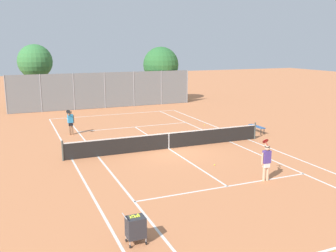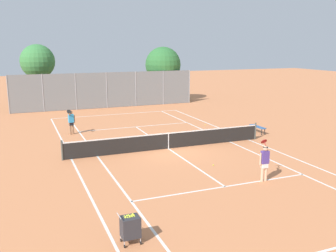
{
  "view_description": "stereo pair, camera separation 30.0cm",
  "coord_description": "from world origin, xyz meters",
  "px_view_note": "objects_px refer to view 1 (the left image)",
  "views": [
    {
      "loc": [
        -8.11,
        -19.24,
        5.88
      ],
      "look_at": [
        0.58,
        1.5,
        1.0
      ],
      "focal_mm": 40.0,
      "sensor_mm": 36.0,
      "label": 1
    },
    {
      "loc": [
        -7.83,
        -19.35,
        5.88
      ],
      "look_at": [
        0.58,
        1.5,
        1.0
      ],
      "focal_mm": 40.0,
      "sensor_mm": 36.0,
      "label": 2
    }
  ],
  "objects_px": {
    "tree_behind_right": "(161,66)",
    "tree_behind_left": "(36,62)",
    "player_far_left": "(70,121)",
    "tennis_net": "(169,140)",
    "courtside_bench": "(257,127)",
    "player_near_side": "(266,160)",
    "loose_tennis_ball_0": "(214,165)",
    "ball_cart": "(136,227)",
    "loose_tennis_ball_1": "(204,125)"
  },
  "relations": [
    {
      "from": "tree_behind_right",
      "to": "tree_behind_left",
      "type": "bearing_deg",
      "value": 172.03
    },
    {
      "from": "player_far_left",
      "to": "tennis_net",
      "type": "bearing_deg",
      "value": -50.69
    },
    {
      "from": "player_far_left",
      "to": "courtside_bench",
      "type": "relative_size",
      "value": 1.18
    },
    {
      "from": "player_near_side",
      "to": "loose_tennis_ball_0",
      "type": "height_order",
      "value": "player_near_side"
    },
    {
      "from": "ball_cart",
      "to": "player_far_left",
      "type": "xyz_separation_m",
      "value": [
        0.33,
        15.07,
        0.39
      ]
    },
    {
      "from": "ball_cart",
      "to": "loose_tennis_ball_0",
      "type": "xyz_separation_m",
      "value": [
        5.92,
        5.62,
        -0.5
      ]
    },
    {
      "from": "player_far_left",
      "to": "tree_behind_right",
      "type": "distance_m",
      "value": 16.29
    },
    {
      "from": "player_far_left",
      "to": "tree_behind_right",
      "type": "bearing_deg",
      "value": 46.36
    },
    {
      "from": "player_far_left",
      "to": "loose_tennis_ball_0",
      "type": "height_order",
      "value": "player_far_left"
    },
    {
      "from": "tennis_net",
      "to": "player_far_left",
      "type": "xyz_separation_m",
      "value": [
        -4.69,
        5.73,
        0.42
      ]
    },
    {
      "from": "loose_tennis_ball_0",
      "to": "tree_behind_right",
      "type": "distance_m",
      "value": 22.08
    },
    {
      "from": "ball_cart",
      "to": "loose_tennis_ball_1",
      "type": "bearing_deg",
      "value": 55.01
    },
    {
      "from": "tennis_net",
      "to": "player_near_side",
      "type": "distance_m",
      "value": 6.74
    },
    {
      "from": "courtside_bench",
      "to": "player_near_side",
      "type": "bearing_deg",
      "value": -123.51
    },
    {
      "from": "ball_cart",
      "to": "loose_tennis_ball_1",
      "type": "relative_size",
      "value": 14.58
    },
    {
      "from": "ball_cart",
      "to": "loose_tennis_ball_0",
      "type": "relative_size",
      "value": 14.58
    },
    {
      "from": "courtside_bench",
      "to": "tree_behind_right",
      "type": "xyz_separation_m",
      "value": [
        -0.75,
        15.92,
        3.35
      ]
    },
    {
      "from": "courtside_bench",
      "to": "player_far_left",
      "type": "bearing_deg",
      "value": 159.94
    },
    {
      "from": "player_far_left",
      "to": "tree_behind_left",
      "type": "bearing_deg",
      "value": 94.78
    },
    {
      "from": "player_far_left",
      "to": "tree_behind_right",
      "type": "relative_size",
      "value": 0.31
    },
    {
      "from": "player_far_left",
      "to": "courtside_bench",
      "type": "distance_m",
      "value": 12.59
    },
    {
      "from": "courtside_bench",
      "to": "tree_behind_left",
      "type": "relative_size",
      "value": 0.25
    },
    {
      "from": "tennis_net",
      "to": "loose_tennis_ball_1",
      "type": "relative_size",
      "value": 181.82
    },
    {
      "from": "loose_tennis_ball_0",
      "to": "courtside_bench",
      "type": "xyz_separation_m",
      "value": [
        6.23,
        5.14,
        0.38
      ]
    },
    {
      "from": "player_near_side",
      "to": "loose_tennis_ball_0",
      "type": "distance_m",
      "value": 3.04
    },
    {
      "from": "tree_behind_left",
      "to": "player_near_side",
      "type": "bearing_deg",
      "value": -73.12
    },
    {
      "from": "ball_cart",
      "to": "loose_tennis_ball_1",
      "type": "xyz_separation_m",
      "value": [
        9.97,
        14.25,
        -0.5
      ]
    },
    {
      "from": "tennis_net",
      "to": "tree_behind_left",
      "type": "relative_size",
      "value": 2.01
    },
    {
      "from": "player_near_side",
      "to": "player_far_left",
      "type": "distance_m",
      "value": 13.85
    },
    {
      "from": "player_far_left",
      "to": "ball_cart",
      "type": "bearing_deg",
      "value": -91.25
    },
    {
      "from": "courtside_bench",
      "to": "ball_cart",
      "type": "bearing_deg",
      "value": -138.47
    },
    {
      "from": "player_near_side",
      "to": "loose_tennis_ball_1",
      "type": "bearing_deg",
      "value": 75.06
    },
    {
      "from": "loose_tennis_ball_1",
      "to": "tree_behind_right",
      "type": "relative_size",
      "value": 0.01
    },
    {
      "from": "loose_tennis_ball_0",
      "to": "courtside_bench",
      "type": "bearing_deg",
      "value": 39.53
    },
    {
      "from": "player_near_side",
      "to": "loose_tennis_ball_1",
      "type": "relative_size",
      "value": 26.88
    },
    {
      "from": "player_near_side",
      "to": "courtside_bench",
      "type": "distance_m",
      "value": 9.43
    },
    {
      "from": "loose_tennis_ball_1",
      "to": "tree_behind_left",
      "type": "relative_size",
      "value": 0.01
    },
    {
      "from": "loose_tennis_ball_0",
      "to": "loose_tennis_ball_1",
      "type": "bearing_deg",
      "value": 64.85
    },
    {
      "from": "player_near_side",
      "to": "tree_behind_right",
      "type": "distance_m",
      "value": 24.36
    },
    {
      "from": "player_far_left",
      "to": "loose_tennis_ball_1",
      "type": "xyz_separation_m",
      "value": [
        9.64,
        -0.83,
        -0.89
      ]
    },
    {
      "from": "player_near_side",
      "to": "tree_behind_left",
      "type": "xyz_separation_m",
      "value": [
        -7.73,
        25.48,
        3.33
      ]
    },
    {
      "from": "player_near_side",
      "to": "loose_tennis_ball_1",
      "type": "xyz_separation_m",
      "value": [
        3.03,
        11.34,
        -0.89
      ]
    },
    {
      "from": "ball_cart",
      "to": "player_near_side",
      "type": "distance_m",
      "value": 7.54
    },
    {
      "from": "ball_cart",
      "to": "loose_tennis_ball_0",
      "type": "bearing_deg",
      "value": 43.5
    },
    {
      "from": "loose_tennis_ball_0",
      "to": "tree_behind_right",
      "type": "relative_size",
      "value": 0.01
    },
    {
      "from": "loose_tennis_ball_0",
      "to": "ball_cart",
      "type": "bearing_deg",
      "value": -136.5
    },
    {
      "from": "player_far_left",
      "to": "tree_behind_right",
      "type": "height_order",
      "value": "tree_behind_right"
    },
    {
      "from": "player_far_left",
      "to": "player_near_side",
      "type": "bearing_deg",
      "value": -61.46
    },
    {
      "from": "loose_tennis_ball_1",
      "to": "courtside_bench",
      "type": "bearing_deg",
      "value": -58.06
    },
    {
      "from": "ball_cart",
      "to": "tennis_net",
      "type": "bearing_deg",
      "value": 61.76
    }
  ]
}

